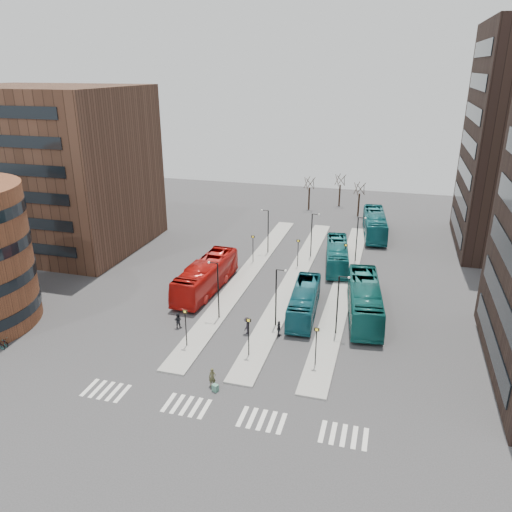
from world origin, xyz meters
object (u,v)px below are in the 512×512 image
(teal_bus_a, at_px, (304,301))
(commuter_c, at_px, (247,325))
(bicycle_near, at_px, (2,342))
(teal_bus_b, at_px, (337,255))
(traveller, at_px, (212,378))
(commuter_b, at_px, (279,329))
(suitcase, at_px, (215,388))
(teal_bus_c, at_px, (365,300))
(commuter_a, at_px, (178,320))
(teal_bus_d, at_px, (375,224))
(red_bus, at_px, (206,276))

(teal_bus_a, relative_size, commuter_c, 6.23)
(bicycle_near, bearing_deg, teal_bus_b, -31.17)
(teal_bus_b, bearing_deg, teal_bus_a, -104.23)
(traveller, height_order, commuter_b, traveller)
(suitcase, distance_m, commuter_b, 10.33)
(teal_bus_c, bearing_deg, bicycle_near, -161.59)
(commuter_a, height_order, commuter_b, commuter_a)
(teal_bus_d, distance_m, commuter_a, 38.92)
(suitcase, height_order, teal_bus_a, teal_bus_a)
(commuter_c, xyz_separation_m, bicycle_near, (-21.25, -8.43, -0.42))
(teal_bus_d, distance_m, commuter_b, 34.57)
(suitcase, relative_size, red_bus, 0.05)
(suitcase, relative_size, teal_bus_c, 0.04)
(teal_bus_a, relative_size, bicycle_near, 6.51)
(teal_bus_c, xyz_separation_m, traveller, (-10.81, -15.91, -0.98))
(teal_bus_b, relative_size, traveller, 6.83)
(teal_bus_b, bearing_deg, commuter_a, -130.24)
(teal_bus_a, bearing_deg, teal_bus_c, 8.98)
(suitcase, relative_size, teal_bus_b, 0.05)
(commuter_a, height_order, bicycle_near, commuter_a)
(teal_bus_b, distance_m, commuter_c, 20.82)
(teal_bus_a, relative_size, teal_bus_c, 0.82)
(traveller, bearing_deg, bicycle_near, 171.22)
(commuter_a, bearing_deg, teal_bus_b, -127.58)
(commuter_b, bearing_deg, traveller, 157.44)
(teal_bus_a, bearing_deg, bicycle_near, -155.47)
(teal_bus_a, height_order, teal_bus_d, teal_bus_d)
(traveller, distance_m, commuter_b, 9.93)
(red_bus, distance_m, bicycle_near, 21.77)
(suitcase, xyz_separation_m, teal_bus_b, (5.90, 29.44, 1.27))
(teal_bus_c, xyz_separation_m, bicycle_near, (-31.87, -15.34, -1.38))
(teal_bus_d, distance_m, traveller, 44.43)
(red_bus, bearing_deg, suitcase, -64.01)
(commuter_c, bearing_deg, teal_bus_a, 143.25)
(red_bus, bearing_deg, teal_bus_a, -10.44)
(teal_bus_b, bearing_deg, commuter_c, -115.10)
(commuter_c, bearing_deg, bicycle_near, -65.59)
(teal_bus_d, bearing_deg, red_bus, -130.54)
(teal_bus_a, height_order, teal_bus_b, teal_bus_b)
(red_bus, relative_size, bicycle_near, 7.92)
(traveller, height_order, commuter_a, traveller)
(suitcase, relative_size, traveller, 0.35)
(teal_bus_b, height_order, bicycle_near, teal_bus_b)
(traveller, bearing_deg, teal_bus_b, 70.42)
(commuter_c, distance_m, bicycle_near, 22.87)
(commuter_b, distance_m, bicycle_near, 25.88)
(teal_bus_a, distance_m, commuter_a, 13.12)
(suitcase, distance_m, teal_bus_c, 19.51)
(commuter_b, bearing_deg, red_bus, 49.57)
(teal_bus_b, height_order, commuter_b, teal_bus_b)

